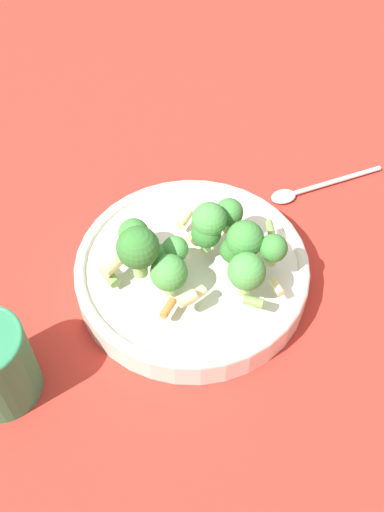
% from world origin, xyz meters
% --- Properties ---
extents(ground_plane, '(3.00, 3.00, 0.00)m').
position_xyz_m(ground_plane, '(0.00, 0.00, 0.00)').
color(ground_plane, '#B72D23').
extents(bowl, '(0.28, 0.28, 0.04)m').
position_xyz_m(bowl, '(0.00, 0.00, 0.02)').
color(bowl, silver).
rests_on(bowl, ground_plane).
extents(pasta_salad, '(0.22, 0.16, 0.09)m').
position_xyz_m(pasta_salad, '(-0.01, 0.02, 0.09)').
color(pasta_salad, '#8CB766').
rests_on(pasta_salad, bowl).
extents(spoon, '(0.17, 0.07, 0.01)m').
position_xyz_m(spoon, '(-0.17, -0.15, 0.01)').
color(spoon, silver).
rests_on(spoon, ground_plane).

